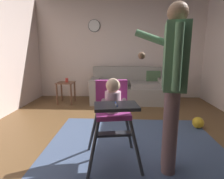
# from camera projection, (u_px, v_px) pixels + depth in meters

# --- Properties ---
(ground) EXTENTS (6.04, 7.09, 0.10)m
(ground) POSITION_uv_depth(u_px,v_px,m) (117.00, 148.00, 2.50)
(ground) COLOR brown
(wall_far) EXTENTS (5.24, 0.06, 2.63)m
(wall_far) POSITION_uv_depth(u_px,v_px,m) (120.00, 49.00, 4.95)
(wall_far) COLOR beige
(wall_far) RESTS_ON ground
(area_rug) EXTENTS (2.33, 2.30, 0.01)m
(area_rug) POSITION_uv_depth(u_px,v_px,m) (135.00, 152.00, 2.29)
(area_rug) COLOR #445474
(area_rug) RESTS_ON ground
(couch) EXTENTS (1.87, 0.86, 0.86)m
(couch) POSITION_uv_depth(u_px,v_px,m) (129.00, 89.00, 4.62)
(couch) COLOR gray
(couch) RESTS_ON ground
(high_chair) EXTENTS (0.69, 0.79, 0.98)m
(high_chair) POSITION_uv_depth(u_px,v_px,m) (113.00, 105.00, 1.97)
(high_chair) COLOR #2E3137
(high_chair) RESTS_ON ground
(adult_standing) EXTENTS (0.51, 0.56, 1.68)m
(adult_standing) POSITION_uv_depth(u_px,v_px,m) (173.00, 81.00, 1.79)
(adult_standing) COLOR #715757
(adult_standing) RESTS_ON ground
(toy_ball) EXTENTS (0.19, 0.19, 0.19)m
(toy_ball) POSITION_uv_depth(u_px,v_px,m) (198.00, 123.00, 3.02)
(toy_ball) COLOR gold
(toy_ball) RESTS_ON ground
(side_table) EXTENTS (0.40, 0.40, 0.52)m
(side_table) POSITION_uv_depth(u_px,v_px,m) (66.00, 88.00, 4.46)
(side_table) COLOR brown
(side_table) RESTS_ON ground
(sippy_cup) EXTENTS (0.07, 0.07, 0.10)m
(sippy_cup) POSITION_uv_depth(u_px,v_px,m) (67.00, 80.00, 4.42)
(sippy_cup) COLOR #D13D33
(sippy_cup) RESTS_ON side_table
(wall_clock) EXTENTS (0.32, 0.04, 0.32)m
(wall_clock) POSITION_uv_depth(u_px,v_px,m) (94.00, 26.00, 4.82)
(wall_clock) COLOR white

